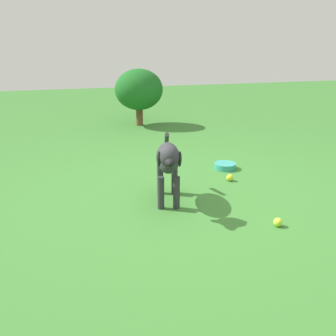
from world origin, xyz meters
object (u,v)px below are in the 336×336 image
Objects in this scene: tennis_ball_0 at (230,178)px; water_bowl at (225,166)px; dog at (168,160)px; tennis_ball_1 at (278,222)px.

tennis_ball_0 is 0.30× the size of water_bowl.
dog is 12.30× the size of tennis_ball_0.
tennis_ball_1 is 0.30× the size of water_bowl.
tennis_ball_1 is (0.01, 0.97, 0.00)m from tennis_ball_0.
tennis_ball_1 is at bearing 59.68° from dog.
dog is at bearing 42.52° from water_bowl.
dog is at bearing -41.89° from tennis_ball_1.
tennis_ball_0 is (-0.68, -0.36, -0.33)m from dog.
water_bowl is at bearing -103.73° from tennis_ball_0.
tennis_ball_0 is at bearing 76.27° from water_bowl.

